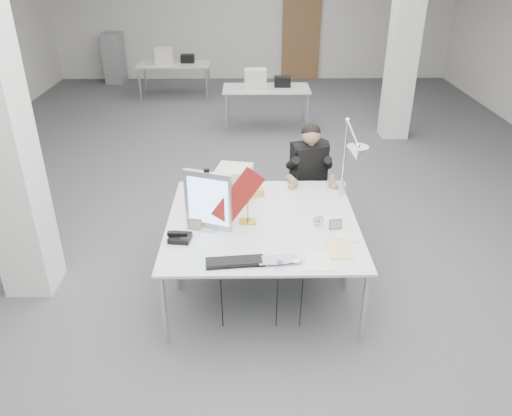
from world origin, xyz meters
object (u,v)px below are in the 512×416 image
at_px(laptop, 280,264).
at_px(desk_phone, 180,238).
at_px(desk_main, 263,247).
at_px(monitor, 208,200).
at_px(architect_lamp, 349,163).
at_px(beige_monitor, 234,182).
at_px(seated_person, 310,162).
at_px(office_chair, 308,186).
at_px(bankers_lamp, 248,204).

bearing_deg(laptop, desk_phone, 148.00).
height_order(desk_main, monitor, monitor).
relative_size(desk_phone, architect_lamp, 0.21).
bearing_deg(desk_main, beige_monitor, 105.90).
xyz_separation_m(seated_person, desk_phone, (-1.30, -1.46, -0.12)).
bearing_deg(desk_main, architect_lamp, 42.41).
height_order(desk_phone, beige_monitor, beige_monitor).
distance_m(office_chair, laptop, 1.97).
height_order(bankers_lamp, desk_phone, bankers_lamp).
distance_m(bankers_lamp, architect_lamp, 1.08).
bearing_deg(laptop, office_chair, 70.12).
bearing_deg(office_chair, beige_monitor, -160.27).
distance_m(seated_person, bankers_lamp, 1.34).
distance_m(laptop, architect_lamp, 1.37).
bearing_deg(seated_person, desk_phone, -149.25).
relative_size(monitor, beige_monitor, 1.61).
relative_size(office_chair, laptop, 3.34).
bearing_deg(beige_monitor, monitor, -97.59).
height_order(office_chair, beige_monitor, office_chair).
bearing_deg(desk_phone, architect_lamp, 30.57).
bearing_deg(architect_lamp, bankers_lamp, -174.71).
bearing_deg(office_chair, monitor, -147.09).
bearing_deg(architect_lamp, office_chair, 94.22).
relative_size(desk_main, monitor, 3.22).
relative_size(seated_person, beige_monitor, 2.90).
height_order(desk_main, bankers_lamp, bankers_lamp).
relative_size(monitor, desk_phone, 2.96).
bearing_deg(monitor, bankers_lamp, 33.89).
relative_size(office_chair, desk_phone, 6.08).
bearing_deg(desk_main, bankers_lamp, 108.10).
distance_m(monitor, laptop, 0.93).
relative_size(laptop, desk_phone, 1.82).
bearing_deg(beige_monitor, desk_phone, -106.79).
bearing_deg(desk_main, office_chair, 70.60).
xyz_separation_m(monitor, beige_monitor, (0.22, 0.64, -0.12)).
height_order(office_chair, laptop, office_chair).
relative_size(seated_person, laptop, 2.93).
distance_m(seated_person, monitor, 1.63).
relative_size(bankers_lamp, architect_lamp, 0.42).
height_order(monitor, desk_phone, monitor).
bearing_deg(laptop, seated_person, 69.78).
bearing_deg(monitor, desk_phone, -117.23).
height_order(office_chair, monitor, monitor).
relative_size(monitor, architect_lamp, 0.62).
height_order(office_chair, seated_person, seated_person).
xyz_separation_m(seated_person, beige_monitor, (-0.84, -0.59, 0.02)).
distance_m(monitor, desk_phone, 0.42).
height_order(laptop, bankers_lamp, bankers_lamp).
relative_size(seated_person, desk_phone, 5.34).
distance_m(desk_main, bankers_lamp, 0.49).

